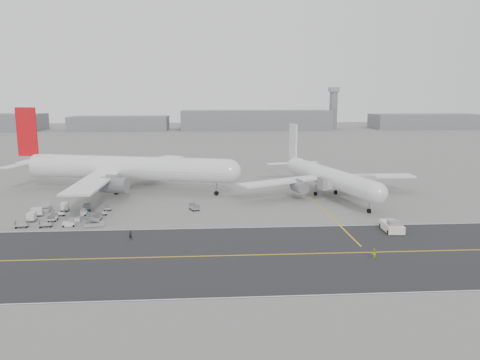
{
  "coord_description": "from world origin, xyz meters",
  "views": [
    {
      "loc": [
        4.29,
        -89.27,
        25.28
      ],
      "look_at": [
        11.25,
        12.0,
        6.81
      ],
      "focal_mm": 35.0,
      "sensor_mm": 36.0,
      "label": 1
    }
  ],
  "objects": [
    {
      "name": "ground",
      "position": [
        0.0,
        0.0,
        0.0
      ],
      "size": [
        700.0,
        700.0,
        0.0
      ],
      "primitive_type": "plane",
      "color": "gray",
      "rests_on": "ground"
    },
    {
      "name": "airliner_a",
      "position": [
        -18.2,
        34.33,
        6.35
      ],
      "size": [
        62.55,
        61.19,
        22.05
      ],
      "rotation": [
        0.0,
        0.0,
        1.31
      ],
      "color": "white",
      "rests_on": "ground"
    },
    {
      "name": "control_tower",
      "position": [
        100.0,
        265.0,
        16.25
      ],
      "size": [
        7.0,
        7.0,
        31.25
      ],
      "color": "gray",
      "rests_on": "ground"
    },
    {
      "name": "pushback_tug",
      "position": [
        38.66,
        -6.53,
        0.97
      ],
      "size": [
        3.43,
        8.36,
        2.37
      ],
      "rotation": [
        0.0,
        0.0,
        -0.07
      ],
      "color": "white",
      "rests_on": "ground"
    },
    {
      "name": "airliner_b",
      "position": [
        34.37,
        26.29,
        4.9
      ],
      "size": [
        47.24,
        48.33,
        16.96
      ],
      "rotation": [
        0.0,
        0.0,
        0.24
      ],
      "color": "white",
      "rests_on": "ground"
    },
    {
      "name": "ground_crew_b",
      "position": [
        30.0,
        -20.94,
        0.8
      ],
      "size": [
        0.95,
        0.85,
        1.61
      ],
      "primitive_type": "imported",
      "rotation": [
        0.0,
        0.0,
        3.51
      ],
      "color": "#C8CD18",
      "rests_on": "ground"
    },
    {
      "name": "jet_bridge",
      "position": [
        38.36,
        20.95,
        4.11
      ],
      "size": [
        15.73,
        6.86,
        5.89
      ],
      "rotation": [
        0.0,
        0.0,
        0.27
      ],
      "color": "gray",
      "rests_on": "ground"
    },
    {
      "name": "taxiway",
      "position": [
        5.02,
        -17.98,
        0.01
      ],
      "size": [
        220.0,
        59.0,
        0.03
      ],
      "color": "#2B2B2D",
      "rests_on": "ground"
    },
    {
      "name": "stray_dolly",
      "position": [
        1.09,
        12.39,
        0.0
      ],
      "size": [
        2.42,
        2.94,
        1.56
      ],
      "primitive_type": null,
      "rotation": [
        0.0,
        0.0,
        0.4
      ],
      "color": "silver",
      "rests_on": "ground"
    },
    {
      "name": "horizon_buildings",
      "position": [
        30.0,
        260.0,
        0.0
      ],
      "size": [
        520.0,
        28.0,
        28.0
      ],
      "primitive_type": null,
      "color": "gray",
      "rests_on": "ground"
    },
    {
      "name": "gse_cluster",
      "position": [
        -25.17,
        7.53,
        0.0
      ],
      "size": [
        23.44,
        22.79,
        1.87
      ],
      "primitive_type": null,
      "rotation": [
        0.0,
        0.0,
        0.13
      ],
      "color": "#9B9BA1",
      "rests_on": "ground"
    },
    {
      "name": "ground_crew_a",
      "position": [
        -9.61,
        -8.36,
        0.87
      ],
      "size": [
        0.73,
        0.59,
        1.74
      ],
      "primitive_type": "imported",
      "rotation": [
        0.0,
        0.0,
        -0.31
      ],
      "color": "black",
      "rests_on": "ground"
    }
  ]
}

